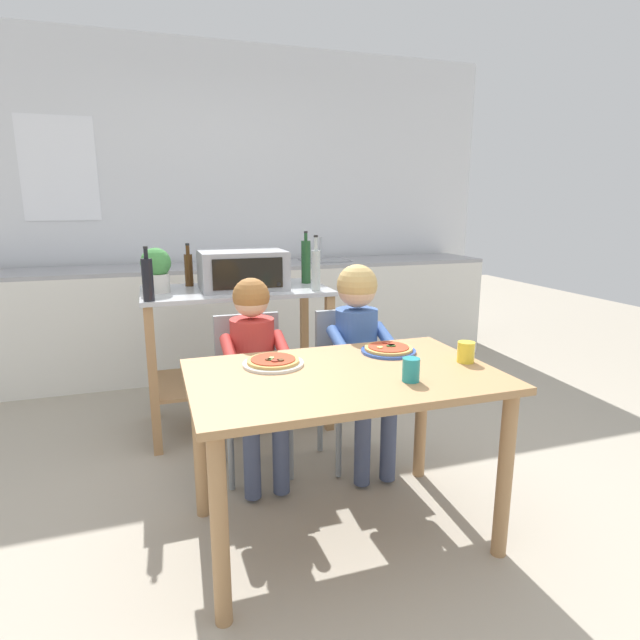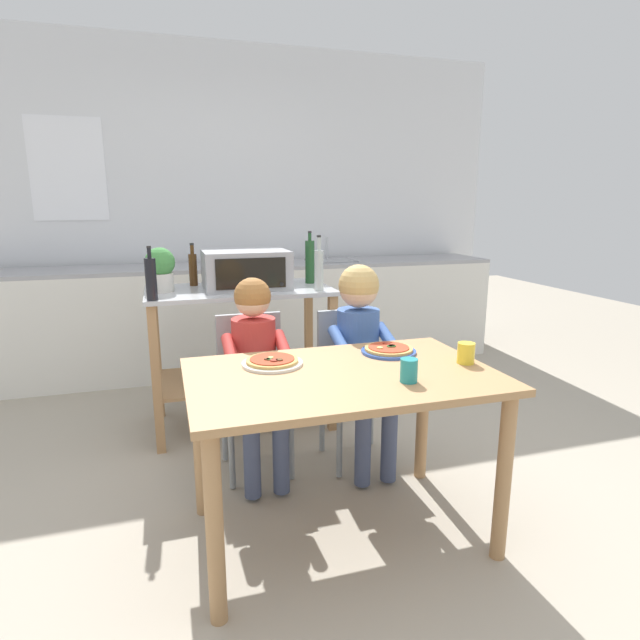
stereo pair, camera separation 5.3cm
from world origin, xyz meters
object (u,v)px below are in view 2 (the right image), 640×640
(drinking_cup_teal, at_px, (409,370))
(drinking_cup_yellow, at_px, (466,353))
(pizza_plate_blue_rimmed, at_px, (389,350))
(child_in_red_shirt, at_px, (256,356))
(dining_chair_left, at_px, (253,381))
(bottle_dark_olive_oil, at_px, (319,269))
(potted_herb_plant, at_px, (160,268))
(toaster_oven, at_px, (246,270))
(bottle_squat_spirits, at_px, (310,261))
(child_in_blue_striped_shirt, at_px, (362,340))
(kitchen_island_cart, at_px, (241,334))
(dining_chair_right, at_px, (353,374))
(pizza_plate_white, at_px, (272,362))
(bottle_brown_beer, at_px, (193,268))
(bottle_slim_sauce, at_px, (151,278))
(dining_table, at_px, (342,398))

(drinking_cup_teal, xyz_separation_m, drinking_cup_yellow, (0.34, 0.14, -0.00))
(pizza_plate_blue_rimmed, bearing_deg, child_in_red_shirt, 145.47)
(dining_chair_left, bearing_deg, bottle_dark_olive_oil, 36.68)
(potted_herb_plant, height_order, child_in_red_shirt, potted_herb_plant)
(dining_chair_left, bearing_deg, toaster_oven, 83.00)
(dining_chair_left, height_order, drinking_cup_teal, dining_chair_left)
(bottle_squat_spirits, height_order, child_in_blue_striped_shirt, bottle_squat_spirits)
(potted_herb_plant, xyz_separation_m, drinking_cup_teal, (0.88, -1.45, -0.24))
(kitchen_island_cart, distance_m, bottle_dark_olive_oil, 0.65)
(bottle_squat_spirits, xyz_separation_m, dining_chair_right, (0.04, -0.70, -0.54))
(drinking_cup_teal, bearing_deg, bottle_squat_spirits, 88.21)
(dining_chair_right, height_order, pizza_plate_white, dining_chair_right)
(dining_chair_left, bearing_deg, pizza_plate_white, -90.00)
(bottle_dark_olive_oil, bearing_deg, bottle_brown_beer, 149.40)
(pizza_plate_blue_rimmed, bearing_deg, pizza_plate_white, -177.92)
(bottle_slim_sauce, height_order, pizza_plate_white, bottle_slim_sauce)
(child_in_red_shirt, relative_size, drinking_cup_teal, 11.16)
(bottle_slim_sauce, distance_m, child_in_red_shirt, 0.73)
(bottle_squat_spirits, height_order, potted_herb_plant, bottle_squat_spirits)
(dining_chair_right, relative_size, child_in_red_shirt, 0.80)
(drinking_cup_teal, bearing_deg, toaster_oven, 104.90)
(dining_table, relative_size, dining_chair_right, 1.51)
(bottle_dark_olive_oil, height_order, dining_table, bottle_dark_olive_oil)
(kitchen_island_cart, relative_size, bottle_squat_spirits, 3.31)
(bottle_slim_sauce, bearing_deg, potted_herb_plant, 79.46)
(child_in_blue_striped_shirt, bearing_deg, drinking_cup_yellow, -66.45)
(kitchen_island_cart, xyz_separation_m, dining_chair_left, (-0.03, -0.57, -0.11))
(bottle_slim_sauce, bearing_deg, bottle_squat_spirits, 19.01)
(potted_herb_plant, xyz_separation_m, dining_table, (0.67, -1.28, -0.40))
(potted_herb_plant, height_order, pizza_plate_blue_rimmed, potted_herb_plant)
(potted_herb_plant, distance_m, pizza_plate_white, 1.21)
(toaster_oven, bearing_deg, drinking_cup_teal, -75.10)
(bottle_slim_sauce, relative_size, dining_chair_right, 0.36)
(bottle_slim_sauce, distance_m, bottle_dark_olive_oil, 0.94)
(bottle_slim_sauce, relative_size, drinking_cup_yellow, 3.27)
(bottle_brown_beer, distance_m, child_in_blue_striped_shirt, 1.24)
(pizza_plate_white, bearing_deg, kitchen_island_cart, 88.62)
(child_in_red_shirt, xyz_separation_m, drinking_cup_teal, (0.45, -0.75, 0.12))
(child_in_blue_striped_shirt, xyz_separation_m, drinking_cup_teal, (-0.09, -0.71, 0.07))
(bottle_slim_sauce, distance_m, dining_chair_right, 1.20)
(child_in_red_shirt, height_order, drinking_cup_yellow, child_in_red_shirt)
(dining_chair_right, height_order, drinking_cup_yellow, dining_chair_right)
(pizza_plate_blue_rimmed, distance_m, drinking_cup_teal, 0.39)
(bottle_squat_spirits, bearing_deg, dining_chair_left, -127.45)
(bottle_brown_beer, xyz_separation_m, potted_herb_plant, (-0.20, -0.18, 0.03))
(bottle_dark_olive_oil, xyz_separation_m, drinking_cup_teal, (-0.02, -1.22, -0.24))
(kitchen_island_cart, distance_m, potted_herb_plant, 0.62)
(bottle_slim_sauce, height_order, pizza_plate_blue_rimmed, bottle_slim_sauce)
(dining_table, bearing_deg, pizza_plate_white, 143.50)
(bottle_dark_olive_oil, xyz_separation_m, dining_table, (-0.22, -1.04, -0.39))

